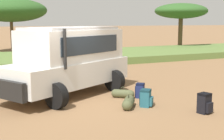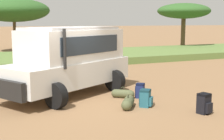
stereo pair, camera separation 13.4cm
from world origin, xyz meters
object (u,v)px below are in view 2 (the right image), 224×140
(safari_vehicle, at_px, (70,59))
(backpack_cluster_center, at_px, (146,98))
(backpack_near_rear_wheel, at_px, (204,104))
(acacia_tree_right_mid, at_px, (184,11))
(duffel_bag_low_black_case, at_px, (123,94))
(acacia_tree_centre_back, at_px, (14,10))
(backpack_beside_front_wheel, at_px, (141,91))
(duffel_bag_soft_canvas, at_px, (128,103))

(safari_vehicle, relative_size, backpack_cluster_center, 9.78)
(backpack_near_rear_wheel, xyz_separation_m, acacia_tree_right_mid, (11.91, 16.93, 3.26))
(backpack_near_rear_wheel, bearing_deg, backpack_cluster_center, 130.91)
(duffel_bag_low_black_case, distance_m, acacia_tree_centre_back, 19.12)
(acacia_tree_centre_back, bearing_deg, acacia_tree_right_mid, -17.17)
(acacia_tree_centre_back, distance_m, acacia_tree_right_mid, 15.14)
(backpack_beside_front_wheel, bearing_deg, duffel_bag_low_black_case, 156.91)
(backpack_cluster_center, xyz_separation_m, backpack_near_rear_wheel, (1.16, -1.34, 0.02))
(backpack_beside_front_wheel, height_order, acacia_tree_right_mid, acacia_tree_right_mid)
(safari_vehicle, xyz_separation_m, acacia_tree_centre_back, (0.26, 17.50, 2.28))
(duffel_bag_low_black_case, bearing_deg, backpack_cluster_center, -83.28)
(backpack_cluster_center, bearing_deg, duffel_bag_low_black_case, 96.72)
(duffel_bag_low_black_case, xyz_separation_m, acacia_tree_centre_back, (-1.24, 18.76, 3.43))
(duffel_bag_low_black_case, height_order, acacia_tree_right_mid, acacia_tree_right_mid)
(backpack_beside_front_wheel, height_order, backpack_cluster_center, backpack_cluster_center)
(safari_vehicle, bearing_deg, acacia_tree_right_mid, 41.49)
(backpack_near_rear_wheel, height_order, acacia_tree_centre_back, acacia_tree_centre_back)
(safari_vehicle, bearing_deg, duffel_bag_soft_canvas, -66.10)
(safari_vehicle, distance_m, acacia_tree_right_mid, 19.79)
(duffel_bag_soft_canvas, bearing_deg, backpack_near_rear_wheel, -39.94)
(backpack_beside_front_wheel, xyz_separation_m, duffel_bag_soft_canvas, (-0.98, -0.95, -0.09))
(backpack_cluster_center, bearing_deg, acacia_tree_centre_back, 93.97)
(backpack_near_rear_wheel, bearing_deg, acacia_tree_right_mid, 54.86)
(backpack_cluster_center, height_order, backpack_near_rear_wheel, backpack_near_rear_wheel)
(backpack_cluster_center, relative_size, acacia_tree_right_mid, 0.11)
(acacia_tree_centre_back, bearing_deg, backpack_near_rear_wheel, -83.20)
(safari_vehicle, xyz_separation_m, duffel_bag_soft_canvas, (1.09, -2.46, -1.13))
(duffel_bag_low_black_case, relative_size, acacia_tree_centre_back, 0.11)
(backpack_beside_front_wheel, bearing_deg, backpack_cluster_center, -111.40)
(safari_vehicle, bearing_deg, duffel_bag_low_black_case, -40.16)
(duffel_bag_low_black_case, bearing_deg, backpack_near_rear_wheel, -63.53)
(duffel_bag_low_black_case, bearing_deg, backpack_beside_front_wheel, -23.09)
(backpack_near_rear_wheel, relative_size, acacia_tree_right_mid, 0.12)
(backpack_cluster_center, bearing_deg, safari_vehicle, 122.81)
(backpack_beside_front_wheel, relative_size, acacia_tree_right_mid, 0.10)
(backpack_near_rear_wheel, bearing_deg, duffel_bag_low_black_case, 116.47)
(duffel_bag_low_black_case, relative_size, duffel_bag_soft_canvas, 0.83)
(backpack_near_rear_wheel, bearing_deg, backpack_beside_front_wheel, 107.29)
(backpack_near_rear_wheel, xyz_separation_m, duffel_bag_low_black_case, (-1.31, 2.64, -0.14))
(duffel_bag_soft_canvas, xyz_separation_m, acacia_tree_centre_back, (-0.83, 19.96, 3.42))
(safari_vehicle, xyz_separation_m, backpack_cluster_center, (1.65, -2.57, -1.03))
(safari_vehicle, distance_m, duffel_bag_soft_canvas, 2.92)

